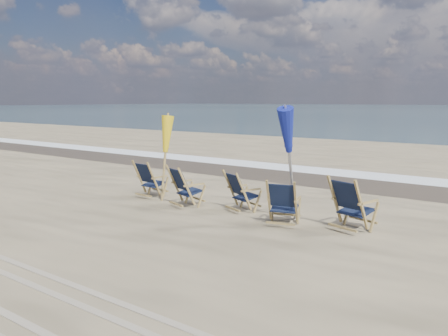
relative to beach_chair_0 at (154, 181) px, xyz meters
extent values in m
cube|color=silver|center=(1.87, 6.34, -0.46)|extent=(200.00, 1.40, 0.01)
cube|color=#42362A|center=(1.87, 4.84, -0.46)|extent=(200.00, 2.60, 0.00)
cylinder|color=olive|center=(0.23, 0.14, 0.53)|extent=(0.06, 0.06, 1.98)
cone|color=gold|center=(0.23, 0.14, 1.04)|extent=(0.30, 0.30, 0.85)
cylinder|color=#A5A5AD|center=(3.60, -0.04, 0.71)|extent=(0.06, 0.06, 2.35)
cone|color=navy|center=(3.60, -0.04, 1.41)|extent=(0.30, 0.30, 0.85)
camera|label=1|loc=(7.19, -7.39, 1.88)|focal=35.00mm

